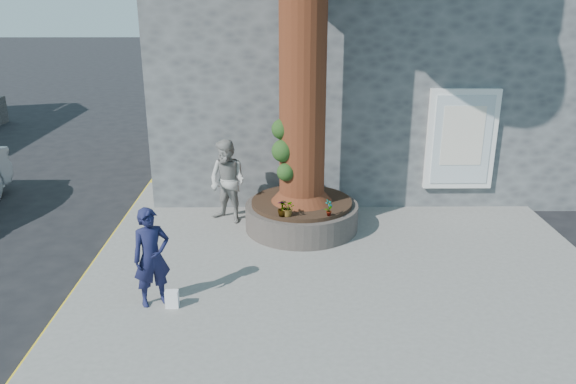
{
  "coord_description": "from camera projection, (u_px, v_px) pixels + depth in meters",
  "views": [
    {
      "loc": [
        0.42,
        -8.69,
        4.66
      ],
      "look_at": [
        0.51,
        1.02,
        1.25
      ],
      "focal_mm": 35.0,
      "sensor_mm": 36.0,
      "label": 1
    }
  ],
  "objects": [
    {
      "name": "pavement",
      "position": [
        340.0,
        251.0,
        10.67
      ],
      "size": [
        9.0,
        8.0,
        0.12
      ],
      "primitive_type": "cube",
      "color": "slate",
      "rests_on": "ground"
    },
    {
      "name": "woman",
      "position": [
        228.0,
        182.0,
        11.66
      ],
      "size": [
        1.08,
        1.02,
        1.76
      ],
      "primitive_type": "imported",
      "rotation": [
        0.0,
        0.0,
        -0.57
      ],
      "color": "#979691",
      "rests_on": "pavement"
    },
    {
      "name": "yellow_line",
      "position": [
        101.0,
        255.0,
        10.65
      ],
      "size": [
        0.1,
        30.0,
        0.01
      ],
      "primitive_type": "cube",
      "color": "yellow",
      "rests_on": "ground"
    },
    {
      "name": "plant_b",
      "position": [
        306.0,
        179.0,
        12.14
      ],
      "size": [
        0.26,
        0.26,
        0.35
      ],
      "primitive_type": "imported",
      "rotation": [
        0.0,
        0.0,
        2.49
      ],
      "color": "gray",
      "rests_on": "planter"
    },
    {
      "name": "stone_shop",
      "position": [
        358.0,
        53.0,
        15.5
      ],
      "size": [
        10.3,
        8.3,
        6.3
      ],
      "color": "#494C4E",
      "rests_on": "ground"
    },
    {
      "name": "plant_a",
      "position": [
        329.0,
        208.0,
        10.54
      ],
      "size": [
        0.2,
        0.21,
        0.33
      ],
      "primitive_type": "imported",
      "rotation": [
        0.0,
        0.0,
        0.84
      ],
      "color": "gray",
      "rests_on": "planter"
    },
    {
      "name": "man",
      "position": [
        152.0,
        257.0,
        8.51
      ],
      "size": [
        0.68,
        0.6,
        1.57
      ],
      "primitive_type": "imported",
      "rotation": [
        0.0,
        0.0,
        0.49
      ],
      "color": "#15183A",
      "rests_on": "pavement"
    },
    {
      "name": "plant_d",
      "position": [
        288.0,
        208.0,
        10.53
      ],
      "size": [
        0.4,
        0.4,
        0.34
      ],
      "primitive_type": "imported",
      "rotation": [
        0.0,
        0.0,
        5.5
      ],
      "color": "gray",
      "rests_on": "planter"
    },
    {
      "name": "shopping_bag",
      "position": [
        172.0,
        299.0,
        8.6
      ],
      "size": [
        0.2,
        0.12,
        0.28
      ],
      "primitive_type": "cube",
      "rotation": [
        0.0,
        0.0,
        0.0
      ],
      "color": "white",
      "rests_on": "pavement"
    },
    {
      "name": "planter",
      "position": [
        302.0,
        215.0,
        11.5
      ],
      "size": [
        2.3,
        2.3,
        0.6
      ],
      "color": "black",
      "rests_on": "pavement"
    },
    {
      "name": "ground",
      "position": [
        259.0,
        279.0,
        9.74
      ],
      "size": [
        120.0,
        120.0,
        0.0
      ],
      "primitive_type": "plane",
      "color": "black",
      "rests_on": "ground"
    },
    {
      "name": "plant_c",
      "position": [
        283.0,
        208.0,
        10.53
      ],
      "size": [
        0.22,
        0.22,
        0.33
      ],
      "primitive_type": "imported",
      "rotation": [
        0.0,
        0.0,
        3.36
      ],
      "color": "gray",
      "rests_on": "planter"
    }
  ]
}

